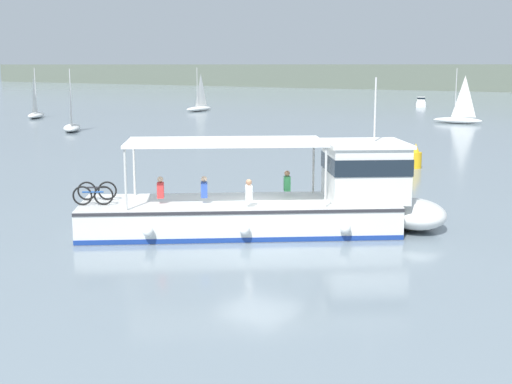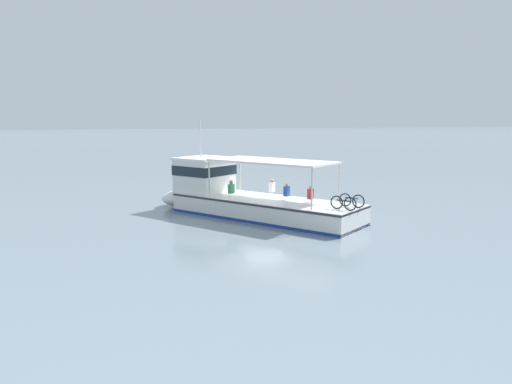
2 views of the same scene
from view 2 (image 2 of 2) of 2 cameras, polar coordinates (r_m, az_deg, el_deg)
name	(u,v)px [view 2 (image 2 of 2)]	position (r m, az deg, el deg)	size (l,w,h in m)	color
ground_plane	(268,214)	(27.78, 1.39, -2.57)	(400.00, 400.00, 0.00)	gray
ferry_main	(242,197)	(27.31, -1.70, -0.60)	(11.87, 10.33, 5.32)	white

